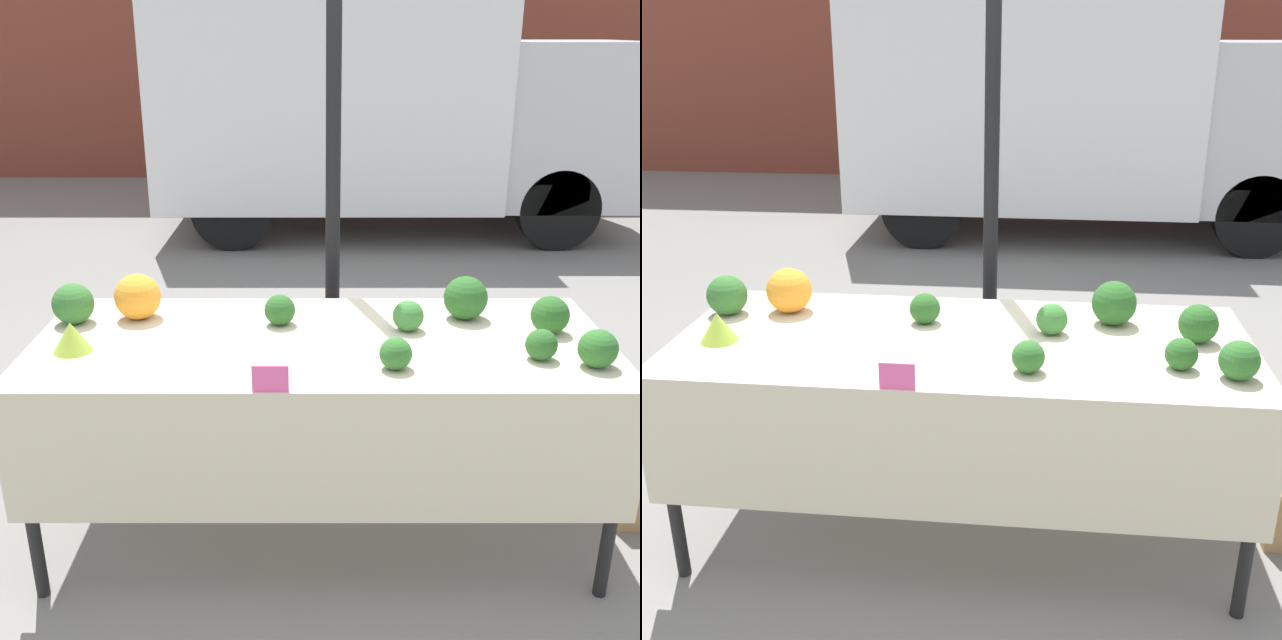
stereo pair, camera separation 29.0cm
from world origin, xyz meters
TOP-DOWN VIEW (x-y plane):
  - ground_plane at (0.00, 0.00)m, footprint 40.00×40.00m
  - tent_pole at (0.06, 0.77)m, footprint 0.07×0.07m
  - parked_truck at (0.58, 5.17)m, footprint 4.75×1.81m
  - market_table at (0.00, -0.07)m, footprint 2.25×0.95m
  - orange_cauliflower at (-0.77, 0.23)m, footprint 0.19×0.19m
  - romanesco_head at (-0.94, -0.12)m, footprint 0.15×0.15m
  - broccoli_head_0 at (0.91, 0.07)m, footprint 0.15×0.15m
  - broccoli_head_1 at (-1.02, 0.17)m, footprint 0.17×0.17m
  - broccoli_head_2 at (0.35, 0.09)m, footprint 0.13×0.13m
  - broccoli_head_3 at (0.26, -0.28)m, footprint 0.12×0.12m
  - broccoli_head_4 at (0.99, -0.26)m, footprint 0.14×0.14m
  - broccoli_head_5 at (0.81, -0.19)m, footprint 0.12×0.12m
  - broccoli_head_6 at (-0.17, 0.15)m, footprint 0.13×0.13m
  - broccoli_head_7 at (0.60, 0.22)m, footprint 0.18×0.18m
  - price_sign at (-0.17, -0.46)m, footprint 0.12×0.01m

SIDE VIEW (x-z plane):
  - ground_plane at x=0.00m, z-range 0.00..0.00m
  - market_table at x=0.00m, z-range 0.35..1.24m
  - price_sign at x=-0.17m, z-range 0.89..0.99m
  - romanesco_head at x=-0.94m, z-range 0.89..1.01m
  - broccoli_head_5 at x=0.81m, z-range 0.89..1.01m
  - broccoli_head_3 at x=0.26m, z-range 0.89..1.01m
  - broccoli_head_2 at x=0.35m, z-range 0.89..1.02m
  - broccoli_head_6 at x=-0.17m, z-range 0.89..1.02m
  - broccoli_head_4 at x=0.99m, z-range 0.89..1.03m
  - broccoli_head_0 at x=0.91m, z-range 0.89..1.04m
  - broccoli_head_1 at x=-1.02m, z-range 0.89..1.06m
  - broccoli_head_7 at x=0.60m, z-range 0.89..1.07m
  - orange_cauliflower at x=-0.77m, z-range 0.89..1.08m
  - parked_truck at x=0.58m, z-range 0.08..2.61m
  - tent_pole at x=0.06m, z-range 0.00..2.72m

